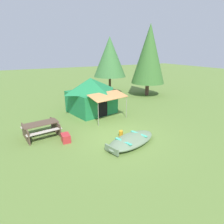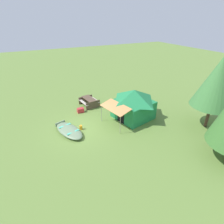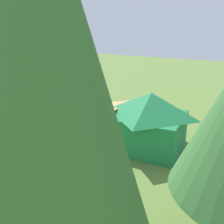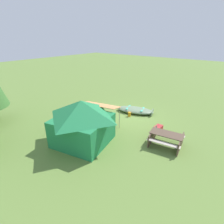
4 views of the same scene
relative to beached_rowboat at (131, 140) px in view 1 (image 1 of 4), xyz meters
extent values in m
plane|color=olive|center=(0.00, 1.12, -0.20)|extent=(80.00, 80.00, 0.00)
ellipsoid|color=slate|center=(0.01, 0.00, -0.01)|extent=(3.14, 2.05, 0.39)
ellipsoid|color=#242D21|center=(0.01, 0.00, 0.02)|extent=(2.87, 1.84, 0.14)
cube|color=#44BB9A|center=(0.57, 0.17, 0.15)|extent=(0.41, 0.97, 0.04)
cube|color=#44BB9A|center=(-0.54, -0.16, 0.15)|extent=(0.41, 0.97, 0.04)
cube|color=slate|center=(-1.26, -0.38, 0.01)|extent=(0.31, 0.81, 0.30)
cube|color=#207D45|center=(0.14, 5.48, 0.57)|extent=(3.27, 3.26, 1.54)
pyramid|color=#207D45|center=(0.14, 5.48, 1.82)|extent=(3.54, 3.52, 0.96)
cube|color=black|center=(0.43, 4.14, 0.44)|extent=(0.75, 0.19, 1.23)
cube|color=tan|center=(0.56, 3.57, 1.39)|extent=(2.67, 1.66, 0.29)
cylinder|color=gray|center=(1.79, 3.33, 0.53)|extent=(0.04, 0.04, 1.46)
cylinder|color=gray|center=(-0.47, 2.84, 0.53)|extent=(0.04, 0.04, 1.46)
cube|color=brown|center=(-3.71, 2.95, 0.52)|extent=(1.83, 1.00, 0.04)
cube|color=#C0B2A4|center=(-3.62, 2.35, 0.28)|extent=(1.76, 0.49, 0.04)
cube|color=#C0B2A4|center=(-3.79, 3.55, 0.28)|extent=(1.76, 0.49, 0.04)
cube|color=brown|center=(-4.47, 2.85, 0.15)|extent=(0.26, 1.46, 0.71)
cube|color=brown|center=(-2.94, 3.06, 0.15)|extent=(0.26, 1.46, 0.71)
cube|color=#BB2D30|center=(-2.73, 1.75, -0.01)|extent=(0.40, 0.60, 0.40)
cylinder|color=orange|center=(-0.03, 0.92, -0.03)|extent=(0.22, 0.22, 0.35)
cylinder|color=#4F3428|center=(3.90, 9.86, 0.71)|extent=(0.23, 0.23, 1.82)
cone|color=#3E763B|center=(3.90, 9.86, 3.47)|extent=(3.13, 3.13, 3.71)
cylinder|color=brown|center=(7.09, 7.94, 0.41)|extent=(0.36, 0.36, 1.22)
cone|color=#3B6E2F|center=(7.09, 7.94, 3.73)|extent=(3.19, 3.19, 5.43)
camera|label=1|loc=(-4.63, -6.79, 4.19)|focal=30.10mm
camera|label=2|loc=(11.32, -2.08, 7.49)|focal=28.74mm
camera|label=3|loc=(8.80, 10.30, 4.62)|focal=38.60mm
camera|label=4|loc=(-6.48, 11.35, 5.40)|focal=28.44mm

